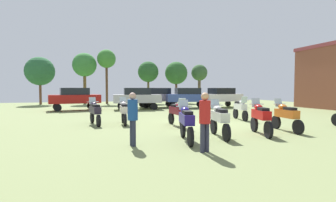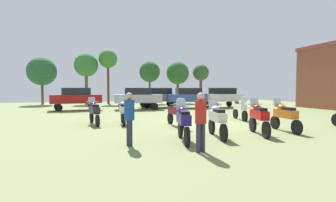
{
  "view_description": "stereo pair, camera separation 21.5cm",
  "coord_description": "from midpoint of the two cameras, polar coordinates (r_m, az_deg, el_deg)",
  "views": [
    {
      "loc": [
        -5.08,
        -12.68,
        1.93
      ],
      "look_at": [
        -0.37,
        4.73,
        1.06
      ],
      "focal_mm": 26.92,
      "sensor_mm": 36.0,
      "label": 1
    },
    {
      "loc": [
        -4.87,
        -12.73,
        1.93
      ],
      "look_at": [
        -0.37,
        4.73,
        1.06
      ],
      "focal_mm": 26.92,
      "sensor_mm": 36.0,
      "label": 2
    }
  ],
  "objects": [
    {
      "name": "car_3",
      "position": [
        25.36,
        4.91,
        1.08
      ],
      "size": [
        4.45,
        2.2,
        2.0
      ],
      "rotation": [
        0.0,
        0.0,
        1.48
      ],
      "color": "black",
      "rests_on": "ground"
    },
    {
      "name": "car_5",
      "position": [
        23.92,
        -19.92,
        0.82
      ],
      "size": [
        4.58,
        2.63,
        2.0
      ],
      "rotation": [
        0.0,
        0.0,
        1.77
      ],
      "color": "black",
      "rests_on": "ground"
    },
    {
      "name": "tree_2",
      "position": [
        34.41,
        -26.49,
        6.01
      ],
      "size": [
        3.43,
        3.43,
        5.76
      ],
      "color": "brown",
      "rests_on": "ground"
    },
    {
      "name": "motorcycle_4",
      "position": [
        10.12,
        11.64,
        -4.0
      ],
      "size": [
        0.67,
        2.22,
        1.49
      ],
      "rotation": [
        0.0,
        0.0,
        -0.15
      ],
      "color": "black",
      "rests_on": "ground"
    },
    {
      "name": "tree_4",
      "position": [
        35.79,
        7.62,
        6.21
      ],
      "size": [
        2.26,
        2.26,
        5.31
      ],
      "color": "brown",
      "rests_on": "ground"
    },
    {
      "name": "car_4",
      "position": [
        23.42,
        -6.59,
        0.93
      ],
      "size": [
        4.38,
        1.99,
        2.0
      ],
      "rotation": [
        0.0,
        0.0,
        1.53
      ],
      "color": "black",
      "rests_on": "ground"
    },
    {
      "name": "motorcycle_6",
      "position": [
        11.15,
        20.4,
        -3.46
      ],
      "size": [
        0.78,
        2.18,
        1.51
      ],
      "rotation": [
        0.0,
        0.0,
        -0.26
      ],
      "color": "black",
      "rests_on": "ground"
    },
    {
      "name": "motorcycle_2",
      "position": [
        12.89,
        2.24,
        -2.55
      ],
      "size": [
        0.62,
        2.19,
        1.46
      ],
      "rotation": [
        0.0,
        0.0,
        3.23
      ],
      "color": "black",
      "rests_on": "ground"
    },
    {
      "name": "tree_6",
      "position": [
        34.02,
        -17.87,
        7.67
      ],
      "size": [
        2.99,
        2.99,
        6.46
      ],
      "color": "brown",
      "rests_on": "ground"
    },
    {
      "name": "car_1",
      "position": [
        25.98,
        -1.91,
        1.13
      ],
      "size": [
        4.46,
        2.22,
        2.0
      ],
      "rotation": [
        0.0,
        0.0,
        1.67
      ],
      "color": "black",
      "rests_on": "ground"
    },
    {
      "name": "tree_1",
      "position": [
        33.65,
        -13.25,
        9.08
      ],
      "size": [
        2.35,
        2.35,
        6.94
      ],
      "color": "brown",
      "rests_on": "ground"
    },
    {
      "name": "person_2",
      "position": [
        7.64,
        8.22,
        -3.69
      ],
      "size": [
        0.41,
        0.41,
        1.8
      ],
      "rotation": [
        0.0,
        0.0,
        3.38
      ],
      "color": "#2C2D41",
      "rests_on": "ground"
    },
    {
      "name": "car_2",
      "position": [
        26.59,
        12.46,
        1.1
      ],
      "size": [
        4.57,
        2.59,
        2.0
      ],
      "rotation": [
        0.0,
        0.0,
        1.76
      ],
      "color": "black",
      "rests_on": "ground"
    },
    {
      "name": "motorcycle_8",
      "position": [
        13.96,
        -15.96,
        -2.26
      ],
      "size": [
        0.75,
        2.21,
        1.45
      ],
      "rotation": [
        0.0,
        0.0,
        0.22
      ],
      "color": "black",
      "rests_on": "ground"
    },
    {
      "name": "tree_5",
      "position": [
        33.68,
        -4.0,
        6.56
      ],
      "size": [
        2.74,
        2.74,
        5.54
      ],
      "color": "brown",
      "rests_on": "ground"
    },
    {
      "name": "motorcycle_7",
      "position": [
        12.46,
        25.4,
        -3.01
      ],
      "size": [
        0.62,
        2.19,
        1.46
      ],
      "rotation": [
        0.0,
        0.0,
        -0.09
      ],
      "color": "black",
      "rests_on": "ground"
    },
    {
      "name": "motorcycle_1",
      "position": [
        13.81,
        -9.72,
        -2.24
      ],
      "size": [
        0.62,
        2.09,
        1.46
      ],
      "rotation": [
        0.0,
        0.0,
        -0.01
      ],
      "color": "black",
      "rests_on": "ground"
    },
    {
      "name": "ground_plane",
      "position": [
        13.78,
        6.89,
        -5.27
      ],
      "size": [
        44.0,
        52.0,
        0.02
      ],
      "color": "olive"
    },
    {
      "name": "tree_7",
      "position": [
        34.77,
        2.38,
        6.3
      ],
      "size": [
        3.09,
        3.09,
        5.63
      ],
      "color": "brown",
      "rests_on": "ground"
    },
    {
      "name": "motorcycle_5",
      "position": [
        9.17,
        4.16,
        -4.62
      ],
      "size": [
        0.68,
        2.24,
        1.5
      ],
      "rotation": [
        0.0,
        0.0,
        -0.16
      ],
      "color": "black",
      "rests_on": "ground"
    },
    {
      "name": "motorcycle_3",
      "position": [
        16.08,
        16.38,
        -1.59
      ],
      "size": [
        0.66,
        2.11,
        1.47
      ],
      "rotation": [
        0.0,
        0.0,
        2.99
      ],
      "color": "black",
      "rests_on": "ground"
    },
    {
      "name": "person_1",
      "position": [
        8.51,
        -8.03,
        -3.08
      ],
      "size": [
        0.42,
        0.42,
        1.79
      ],
      "rotation": [
        0.0,
        0.0,
        4.97
      ],
      "color": "#262A3E",
      "rests_on": "ground"
    }
  ]
}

